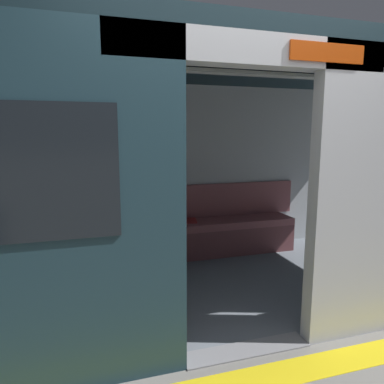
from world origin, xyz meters
TOP-DOWN VIEW (x-y plane):
  - ground_plane at (0.00, 0.00)m, footprint 60.00×60.00m
  - platform_edge_strip at (0.00, 0.30)m, footprint 8.00×0.24m
  - train_car at (0.06, -1.09)m, footprint 6.40×2.51m
  - bench_seat at (0.00, -2.00)m, footprint 3.16×0.44m
  - person_seated at (0.19, -1.95)m, footprint 0.55×0.70m
  - handbag at (0.62, -2.07)m, footprint 0.26×0.15m
  - book at (-0.19, -2.08)m, footprint 0.19×0.24m
  - grab_pole_door at (0.42, -0.42)m, footprint 0.04×0.04m

SIDE VIEW (x-z plane):
  - ground_plane at x=0.00m, z-range 0.00..0.00m
  - platform_edge_strip at x=0.00m, z-range 0.00..0.01m
  - bench_seat at x=0.00m, z-range 0.12..0.57m
  - book at x=-0.19m, z-range 0.45..0.48m
  - handbag at x=0.62m, z-range 0.45..0.62m
  - person_seated at x=0.19m, z-range 0.08..1.26m
  - grab_pole_door at x=0.42m, z-range 0.00..2.17m
  - train_car at x=0.06m, z-range 0.35..2.66m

